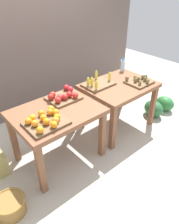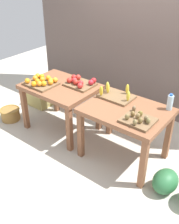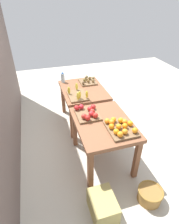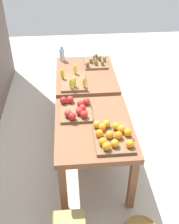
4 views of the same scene
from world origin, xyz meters
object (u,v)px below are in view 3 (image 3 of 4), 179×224
banana_crate (78,95)px  display_table_left (103,128)px  apple_bin (88,113)px  watermelon_pile (84,95)px  cardboard_produce_box (103,206)px  display_table_right (83,94)px  orange_bin (120,127)px  kiwi_bin (88,81)px  wicker_basket (150,195)px  water_bottle (63,78)px

banana_crate → display_table_left: bearing=-168.3°
apple_bin → banana_crate: (0.62, 0.01, -0.01)m
display_table_left → apple_bin: size_ratio=2.47×
display_table_left → apple_bin: apple_bin is taller
display_table_left → watermelon_pile: bearing=-6.8°
display_table_left → cardboard_produce_box: bearing=160.5°
display_table_right → cardboard_produce_box: 2.05m
orange_bin → apple_bin: 0.56m
kiwi_bin → wicker_basket: 2.34m
watermelon_pile → cardboard_produce_box: bearing=169.3°
display_table_left → wicker_basket: (-0.86, -0.35, -0.53)m
banana_crate → cardboard_produce_box: (-1.69, 0.12, -0.65)m
kiwi_bin → watermelon_pile: (0.60, -0.07, -0.65)m
banana_crate → kiwi_bin: banana_crate is taller
display_table_right → water_bottle: size_ratio=4.96×
apple_bin → display_table_left: bearing=-143.7°
banana_crate → kiwi_bin: bearing=-33.2°
water_bottle → wicker_basket: (-2.40, -0.66, -0.74)m
display_table_left → wicker_basket: size_ratio=3.17×
kiwi_bin → wicker_basket: (-2.23, -0.18, -0.68)m
orange_bin → wicker_basket: 0.96m
display_table_right → display_table_left: bearing=180.0°
display_table_right → water_bottle: (0.42, 0.31, 0.21)m
apple_bin → water_bottle: (1.30, 0.14, 0.05)m
display_table_right → water_bottle: water_bottle is taller
display_table_right → watermelon_pile: 1.02m
apple_bin → watermelon_pile: (1.74, -0.40, -0.66)m
water_bottle → banana_crate: bearing=-168.7°
display_table_left → water_bottle: (1.54, 0.31, 0.21)m
display_table_left → display_table_right: 1.12m
display_table_left → kiwi_bin: kiwi_bin is taller
watermelon_pile → kiwi_bin: bearing=173.6°
apple_bin → display_table_right: bearing=-10.8°
display_table_right → orange_bin: bearing=-173.5°
display_table_left → wicker_basket: 1.07m
apple_bin → banana_crate: 0.62m
banana_crate → orange_bin: bearing=-163.0°
banana_crate → watermelon_pile: banana_crate is taller
apple_bin → cardboard_produce_box: (-1.08, 0.13, -0.65)m
kiwi_bin → wicker_basket: size_ratio=1.10×
display_table_left → orange_bin: (-0.23, -0.15, 0.15)m
kiwi_bin → water_bottle: 0.51m
orange_bin → wicker_basket: orange_bin is taller
apple_bin → cardboard_produce_box: 1.27m
display_table_right → wicker_basket: bearing=-170.0°
orange_bin → kiwi_bin: (1.60, -0.01, -0.01)m
banana_crate → wicker_basket: (-1.71, -0.53, -0.68)m
display_table_left → banana_crate: banana_crate is taller
display_table_left → water_bottle: water_bottle is taller
water_bottle → cardboard_produce_box: size_ratio=0.52×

